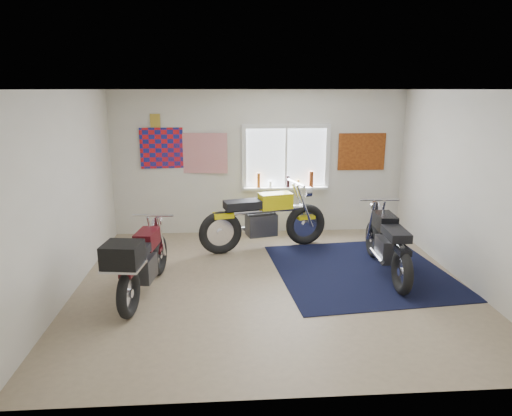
{
  "coord_description": "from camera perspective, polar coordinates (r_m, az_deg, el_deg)",
  "views": [
    {
      "loc": [
        -0.64,
        -6.02,
        2.71
      ],
      "look_at": [
        -0.2,
        0.4,
        1.02
      ],
      "focal_mm": 32.0,
      "sensor_mm": 36.0,
      "label": 1
    }
  ],
  "objects": [
    {
      "name": "ground",
      "position": [
        6.63,
        2.03,
        -9.45
      ],
      "size": [
        5.5,
        5.5,
        0.0
      ],
      "primitive_type": "plane",
      "color": "#9E896B",
      "rests_on": "ground"
    },
    {
      "name": "room_shell",
      "position": [
        6.14,
        2.16,
        4.66
      ],
      "size": [
        5.5,
        5.5,
        5.5
      ],
      "color": "white",
      "rests_on": "ground"
    },
    {
      "name": "navy_rug",
      "position": [
        7.24,
        12.89,
        -7.63
      ],
      "size": [
        2.74,
        2.83,
        0.01
      ],
      "primitive_type": "cube",
      "rotation": [
        0.0,
        0.0,
        0.1
      ],
      "color": "black",
      "rests_on": "ground"
    },
    {
      "name": "window_assembly",
      "position": [
        8.66,
        3.75,
        5.75
      ],
      "size": [
        1.66,
        0.17,
        1.26
      ],
      "color": "white",
      "rests_on": "room_shell"
    },
    {
      "name": "oil_bottles",
      "position": [
        8.67,
        4.31,
        3.46
      ],
      "size": [
        1.08,
        0.09,
        0.3
      ],
      "color": "#964815",
      "rests_on": "window_assembly"
    },
    {
      "name": "flag_display",
      "position": [
        8.61,
        -12.5,
        10.62
      ],
      "size": [
        1.6,
        0.1,
        1.17
      ],
      "color": "red",
      "rests_on": "room_shell"
    },
    {
      "name": "triumph_poster",
      "position": [
        8.96,
        13.07,
        6.87
      ],
      "size": [
        0.9,
        0.03,
        0.7
      ],
      "primitive_type": "cube",
      "color": "#A54C14",
      "rests_on": "room_shell"
    },
    {
      "name": "yellow_triumph",
      "position": [
        7.86,
        0.97,
        -1.57
      ],
      "size": [
        2.27,
        0.84,
        1.16
      ],
      "rotation": [
        0.0,
        0.0,
        0.25
      ],
      "color": "black",
      "rests_on": "ground"
    },
    {
      "name": "black_chrome_bike",
      "position": [
        7.09,
        16.07,
        -4.44
      ],
      "size": [
        0.62,
        2.03,
        1.04
      ],
      "rotation": [
        0.0,
        0.0,
        1.53
      ],
      "color": "black",
      "rests_on": "navy_rug"
    },
    {
      "name": "maroon_tourer",
      "position": [
        6.19,
        -14.25,
        -6.55
      ],
      "size": [
        0.7,
        1.95,
        0.99
      ],
      "rotation": [
        0.0,
        0.0,
        1.44
      ],
      "color": "black",
      "rests_on": "ground"
    }
  ]
}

